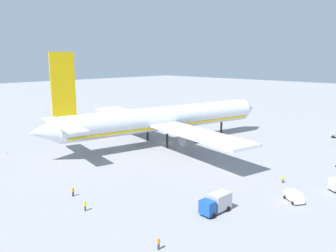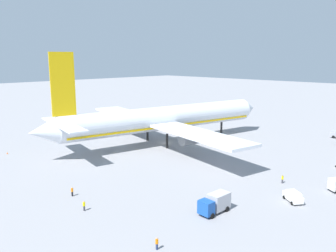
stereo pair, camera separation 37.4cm
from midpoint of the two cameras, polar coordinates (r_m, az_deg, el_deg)
ground_plane at (r=104.71m, az=-0.26°, el=-2.80°), size 600.00×600.00×0.00m
airliner at (r=102.49m, az=-0.88°, el=1.20°), size 77.20×72.38×26.81m
service_truck_2 at (r=58.93m, az=8.01°, el=-12.51°), size 6.04×2.83×3.13m
service_van at (r=66.61m, az=20.20°, el=-10.88°), size 3.92×4.48×1.97m
ground_worker_0 at (r=48.63m, az=-1.63°, el=-18.90°), size 0.53×0.53×1.74m
ground_worker_1 at (r=67.42m, az=-15.46°, el=-10.42°), size 0.49×0.49×1.78m
ground_worker_2 at (r=75.19m, az=18.60°, el=-8.35°), size 0.53×0.53×1.75m
ground_worker_3 at (r=60.89m, az=-13.58°, el=-12.73°), size 0.48×0.48×1.77m
traffic_cone_0 at (r=126.69m, az=-20.67°, el=-0.94°), size 0.36×0.36×0.55m
traffic_cone_1 at (r=102.04m, az=-25.02°, el=-4.08°), size 0.36×0.36×0.55m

